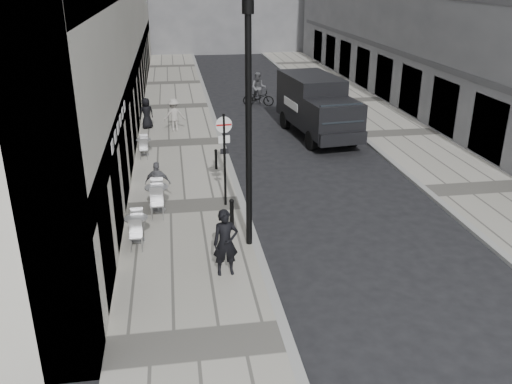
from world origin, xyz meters
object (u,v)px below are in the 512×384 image
panel_van (316,104)px  cyclist (258,93)px  sign_post (224,148)px  lamppost (249,117)px  walking_man (226,243)px

panel_van → cyclist: bearing=97.9°
sign_post → lamppost: size_ratio=0.47×
walking_man → lamppost: 3.48m
panel_van → walking_man: bearing=-120.8°
sign_post → cyclist: 15.67m
lamppost → cyclist: (3.20, 18.20, -3.19)m
walking_man → panel_van: size_ratio=0.29×
lamppost → cyclist: size_ratio=3.39×
cyclist → lamppost: bearing=-84.7°
sign_post → cyclist: size_ratio=1.58×
lamppost → panel_van: (4.98, 11.27, -2.36)m
sign_post → lamppost: bearing=-88.0°
sign_post → lamppost: (0.40, -3.01, 1.79)m
sign_post → panel_van: bearing=51.4°
sign_post → panel_van: 9.87m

